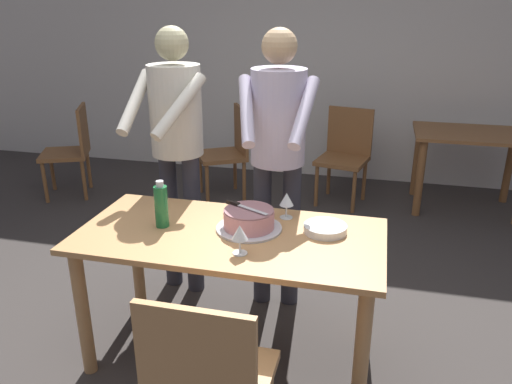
{
  "coord_description": "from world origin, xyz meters",
  "views": [
    {
      "loc": [
        0.68,
        -2.2,
        1.85
      ],
      "look_at": [
        0.08,
        0.22,
        0.9
      ],
      "focal_mm": 35.29,
      "sensor_mm": 36.0,
      "label": 1
    }
  ],
  "objects_px": {
    "cake_on_platter": "(249,220)",
    "wine_glass_far": "(287,200)",
    "background_chair_0": "(345,152)",
    "background_chair_2": "(72,148)",
    "main_dining_table": "(230,255)",
    "person_standing_beside": "(176,135)",
    "cake_knife": "(239,205)",
    "background_table": "(469,150)",
    "wine_glass_near": "(240,233)",
    "chair_near_side": "(209,381)",
    "plate_stack": "(325,228)",
    "person_cutting_cake": "(278,143)",
    "background_chair_1": "(229,149)",
    "water_bottle": "(161,206)"
  },
  "relations": [
    {
      "from": "cake_on_platter",
      "to": "background_chair_1",
      "type": "relative_size",
      "value": 0.38
    },
    {
      "from": "wine_glass_far",
      "to": "background_table",
      "type": "relative_size",
      "value": 0.14
    },
    {
      "from": "main_dining_table",
      "to": "background_chair_2",
      "type": "relative_size",
      "value": 1.72
    },
    {
      "from": "main_dining_table",
      "to": "background_chair_2",
      "type": "distance_m",
      "value": 3.01
    },
    {
      "from": "main_dining_table",
      "to": "person_cutting_cake",
      "type": "xyz_separation_m",
      "value": [
        0.12,
        0.59,
        0.45
      ]
    },
    {
      "from": "person_standing_beside",
      "to": "water_bottle",
      "type": "bearing_deg",
      "value": -75.53
    },
    {
      "from": "cake_knife",
      "to": "water_bottle",
      "type": "height_order",
      "value": "water_bottle"
    },
    {
      "from": "background_table",
      "to": "wine_glass_far",
      "type": "bearing_deg",
      "value": -118.91
    },
    {
      "from": "wine_glass_far",
      "to": "background_table",
      "type": "bearing_deg",
      "value": 61.09
    },
    {
      "from": "water_bottle",
      "to": "background_chair_0",
      "type": "relative_size",
      "value": 0.28
    },
    {
      "from": "main_dining_table",
      "to": "water_bottle",
      "type": "distance_m",
      "value": 0.44
    },
    {
      "from": "main_dining_table",
      "to": "person_standing_beside",
      "type": "bearing_deg",
      "value": 130.32
    },
    {
      "from": "cake_knife",
      "to": "wine_glass_far",
      "type": "xyz_separation_m",
      "value": [
        0.22,
        0.16,
        -0.01
      ]
    },
    {
      "from": "cake_on_platter",
      "to": "chair_near_side",
      "type": "xyz_separation_m",
      "value": [
        0.06,
        -0.83,
        -0.31
      ]
    },
    {
      "from": "person_standing_beside",
      "to": "chair_near_side",
      "type": "relative_size",
      "value": 1.91
    },
    {
      "from": "cake_knife",
      "to": "background_table",
      "type": "relative_size",
      "value": 0.25
    },
    {
      "from": "person_standing_beside",
      "to": "background_chair_1",
      "type": "relative_size",
      "value": 1.91
    },
    {
      "from": "wine_glass_near",
      "to": "background_table",
      "type": "relative_size",
      "value": 0.14
    },
    {
      "from": "cake_on_platter",
      "to": "background_table",
      "type": "height_order",
      "value": "cake_on_platter"
    },
    {
      "from": "wine_glass_near",
      "to": "chair_near_side",
      "type": "xyz_separation_m",
      "value": [
        0.03,
        -0.56,
        -0.36
      ]
    },
    {
      "from": "wine_glass_far",
      "to": "background_chair_0",
      "type": "xyz_separation_m",
      "value": [
        0.16,
        2.24,
        -0.36
      ]
    },
    {
      "from": "water_bottle",
      "to": "person_cutting_cake",
      "type": "bearing_deg",
      "value": 50.46
    },
    {
      "from": "background_chair_0",
      "to": "wine_glass_far",
      "type": "bearing_deg",
      "value": -93.99
    },
    {
      "from": "background_table",
      "to": "cake_on_platter",
      "type": "bearing_deg",
      "value": -119.84
    },
    {
      "from": "chair_near_side",
      "to": "background_table",
      "type": "relative_size",
      "value": 0.9
    },
    {
      "from": "cake_knife",
      "to": "background_chair_0",
      "type": "xyz_separation_m",
      "value": [
        0.38,
        2.39,
        -0.37
      ]
    },
    {
      "from": "chair_near_side",
      "to": "person_standing_beside",
      "type": "bearing_deg",
      "value": 115.8
    },
    {
      "from": "plate_stack",
      "to": "chair_near_side",
      "type": "height_order",
      "value": "chair_near_side"
    },
    {
      "from": "background_chair_0",
      "to": "plate_stack",
      "type": "bearing_deg",
      "value": -88.3
    },
    {
      "from": "wine_glass_far",
      "to": "background_chair_0",
      "type": "bearing_deg",
      "value": 86.01
    },
    {
      "from": "wine_glass_near",
      "to": "background_chair_2",
      "type": "bearing_deg",
      "value": 136.7
    },
    {
      "from": "person_cutting_cake",
      "to": "background_chair_1",
      "type": "xyz_separation_m",
      "value": [
        -0.84,
        1.75,
        -0.58
      ]
    },
    {
      "from": "background_chair_1",
      "to": "wine_glass_near",
      "type": "bearing_deg",
      "value": -71.96
    },
    {
      "from": "main_dining_table",
      "to": "cake_on_platter",
      "type": "distance_m",
      "value": 0.2
    },
    {
      "from": "cake_on_platter",
      "to": "plate_stack",
      "type": "relative_size",
      "value": 1.55
    },
    {
      "from": "water_bottle",
      "to": "background_table",
      "type": "distance_m",
      "value": 3.19
    },
    {
      "from": "background_chair_2",
      "to": "cake_on_platter",
      "type": "bearing_deg",
      "value": -39.96
    },
    {
      "from": "wine_glass_near",
      "to": "wine_glass_far",
      "type": "height_order",
      "value": "same"
    },
    {
      "from": "plate_stack",
      "to": "person_cutting_cake",
      "type": "bearing_deg",
      "value": 126.9
    },
    {
      "from": "plate_stack",
      "to": "background_table",
      "type": "distance_m",
      "value": 2.66
    },
    {
      "from": "cake_knife",
      "to": "background_chair_0",
      "type": "relative_size",
      "value": 0.28
    },
    {
      "from": "cake_on_platter",
      "to": "wine_glass_far",
      "type": "xyz_separation_m",
      "value": [
        0.16,
        0.19,
        0.05
      ]
    },
    {
      "from": "background_table",
      "to": "background_chair_1",
      "type": "relative_size",
      "value": 1.11
    },
    {
      "from": "cake_on_platter",
      "to": "chair_near_side",
      "type": "relative_size",
      "value": 0.38
    },
    {
      "from": "cake_knife",
      "to": "water_bottle",
      "type": "xyz_separation_m",
      "value": [
        -0.38,
        -0.1,
        -0.0
      ]
    },
    {
      "from": "cake_knife",
      "to": "wine_glass_near",
      "type": "bearing_deg",
      "value": -73.25
    },
    {
      "from": "main_dining_table",
      "to": "wine_glass_near",
      "type": "bearing_deg",
      "value": -61.12
    },
    {
      "from": "wine_glass_far",
      "to": "background_chair_0",
      "type": "distance_m",
      "value": 2.27
    },
    {
      "from": "background_chair_0",
      "to": "background_chair_2",
      "type": "relative_size",
      "value": 1.0
    },
    {
      "from": "water_bottle",
      "to": "background_chair_0",
      "type": "distance_m",
      "value": 2.64
    }
  ]
}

